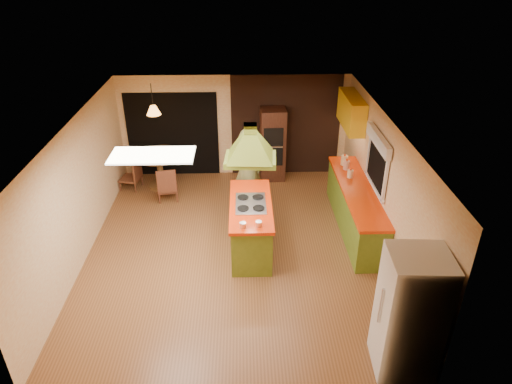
{
  "coord_description": "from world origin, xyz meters",
  "views": [
    {
      "loc": [
        0.21,
        -7.24,
        5.17
      ],
      "look_at": [
        0.43,
        0.09,
        1.15
      ],
      "focal_mm": 32.0,
      "sensor_mm": 36.0,
      "label": 1
    }
  ],
  "objects_px": {
    "kitchen_island": "(251,225)",
    "canister_large": "(346,165)",
    "wall_oven": "(273,144)",
    "refrigerator": "(410,314)",
    "man": "(247,172)",
    "dining_table": "(159,164)"
  },
  "relations": [
    {
      "from": "kitchen_island",
      "to": "canister_large",
      "type": "distance_m",
      "value": 2.6
    },
    {
      "from": "refrigerator",
      "to": "kitchen_island",
      "type": "bearing_deg",
      "value": 128.54
    },
    {
      "from": "canister_large",
      "to": "refrigerator",
      "type": "bearing_deg",
      "value": -90.71
    },
    {
      "from": "kitchen_island",
      "to": "wall_oven",
      "type": "height_order",
      "value": "wall_oven"
    },
    {
      "from": "refrigerator",
      "to": "dining_table",
      "type": "bearing_deg",
      "value": 130.44
    },
    {
      "from": "man",
      "to": "kitchen_island",
      "type": "bearing_deg",
      "value": 69.4
    },
    {
      "from": "wall_oven",
      "to": "canister_large",
      "type": "xyz_separation_m",
      "value": [
        1.48,
        -1.48,
        0.13
      ]
    },
    {
      "from": "kitchen_island",
      "to": "dining_table",
      "type": "relative_size",
      "value": 1.72
    },
    {
      "from": "refrigerator",
      "to": "wall_oven",
      "type": "xyz_separation_m",
      "value": [
        -1.43,
        5.81,
        -0.03
      ]
    },
    {
      "from": "man",
      "to": "refrigerator",
      "type": "bearing_deg",
      "value": 93.6
    },
    {
      "from": "man",
      "to": "wall_oven",
      "type": "bearing_deg",
      "value": -133.94
    },
    {
      "from": "refrigerator",
      "to": "wall_oven",
      "type": "bearing_deg",
      "value": 107.1
    },
    {
      "from": "wall_oven",
      "to": "canister_large",
      "type": "height_order",
      "value": "wall_oven"
    },
    {
      "from": "wall_oven",
      "to": "man",
      "type": "bearing_deg",
      "value": -113.87
    },
    {
      "from": "man",
      "to": "refrigerator",
      "type": "distance_m",
      "value": 4.65
    },
    {
      "from": "wall_oven",
      "to": "canister_large",
      "type": "distance_m",
      "value": 2.1
    },
    {
      "from": "dining_table",
      "to": "man",
      "type": "bearing_deg",
      "value": -31.82
    },
    {
      "from": "refrigerator",
      "to": "canister_large",
      "type": "xyz_separation_m",
      "value": [
        0.05,
        4.33,
        0.09
      ]
    },
    {
      "from": "dining_table",
      "to": "canister_large",
      "type": "bearing_deg",
      "value": -14.89
    },
    {
      "from": "kitchen_island",
      "to": "man",
      "type": "xyz_separation_m",
      "value": [
        -0.05,
        1.31,
        0.49
      ]
    },
    {
      "from": "man",
      "to": "dining_table",
      "type": "xyz_separation_m",
      "value": [
        -2.05,
        1.27,
        -0.38
      ]
    },
    {
      "from": "man",
      "to": "dining_table",
      "type": "distance_m",
      "value": 2.45
    }
  ]
}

